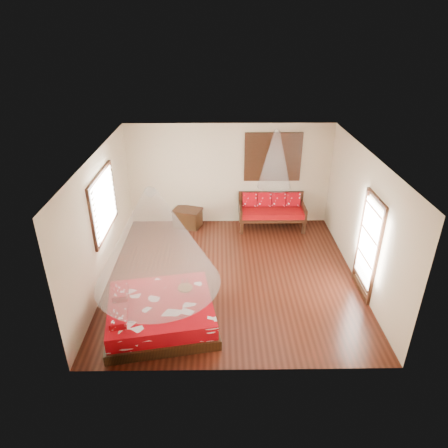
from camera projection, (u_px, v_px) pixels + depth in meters
The scene contains 10 objects.
room at pixel (233, 220), 8.39m from camera, with size 5.54×5.54×2.84m.
bed at pixel (160, 313), 7.47m from camera, with size 2.27×2.11×0.63m.
daybed at pixel (272, 210), 10.92m from camera, with size 1.79×0.80×0.95m.
storage_chest at pixel (188, 218), 11.08m from camera, with size 0.88×0.76×0.51m.
shutter_panel at pixel (273, 157), 10.60m from camera, with size 1.52×0.06×1.32m.
window_left at pixel (104, 204), 8.40m from camera, with size 0.10×1.74×1.34m.
glazed_door at pixel (368, 247), 8.04m from camera, with size 0.08×1.02×2.16m.
wine_tray at pixel (185, 286), 7.71m from camera, with size 0.29×0.29×0.23m.
mosquito_net_main at pixel (154, 238), 6.74m from camera, with size 2.24×2.24×1.80m, color white.
mosquito_net_daybed at pixel (275, 159), 10.13m from camera, with size 0.87×0.87×1.50m, color white.
Camera 1 is at (-0.28, -7.51, 5.13)m, focal length 32.00 mm.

